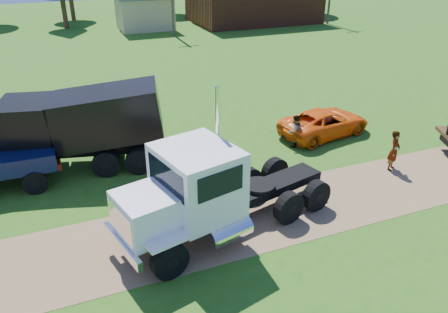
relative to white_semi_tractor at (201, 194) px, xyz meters
name	(u,v)px	position (x,y,z in m)	size (l,w,h in m)	color
ground	(276,212)	(3.23, 0.35, -1.78)	(140.00, 140.00, 0.00)	#2B5813
dirt_track	(276,212)	(3.23, 0.35, -1.77)	(120.00, 4.20, 0.01)	olive
white_semi_tractor	(201,194)	(0.00, 0.00, 0.00)	(8.82, 4.67, 5.21)	black
black_dump_truck	(73,125)	(-3.57, 7.25, 0.34)	(9.09, 4.49, 3.86)	black
orange_pickup	(325,122)	(9.21, 6.06, -1.05)	(2.40, 5.21, 1.45)	#EC580B
spectator_a	(394,151)	(9.88, 1.47, -0.82)	(0.70, 0.46, 1.92)	#999999
spectator_b	(295,131)	(6.95, 5.37, -0.93)	(0.83, 0.64, 1.70)	#999999
brick_building	(253,0)	(21.23, 40.35, 0.88)	(15.40, 10.40, 5.30)	brown
tan_shed	(144,8)	(7.23, 40.35, 0.65)	(6.20, 5.40, 4.70)	tan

